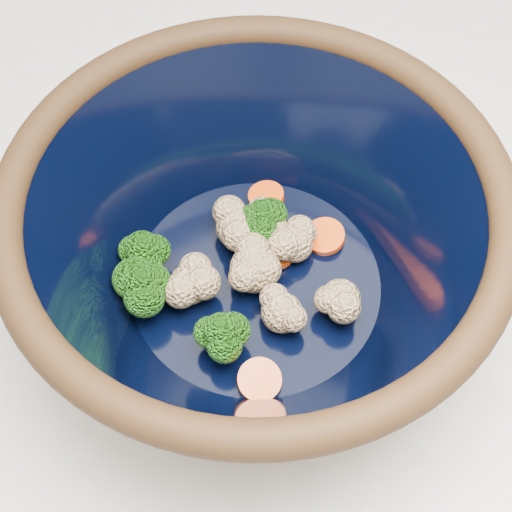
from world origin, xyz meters
name	(u,v)px	position (x,y,z in m)	size (l,w,h in m)	color
counter	(311,435)	(0.00, 0.00, 0.45)	(1.20, 1.20, 0.90)	beige
mixing_bowl	(256,245)	(-0.09, 0.00, 0.98)	(0.38, 0.38, 0.14)	black
vegetable_pile	(233,265)	(-0.10, 0.01, 0.95)	(0.17, 0.15, 0.05)	#608442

